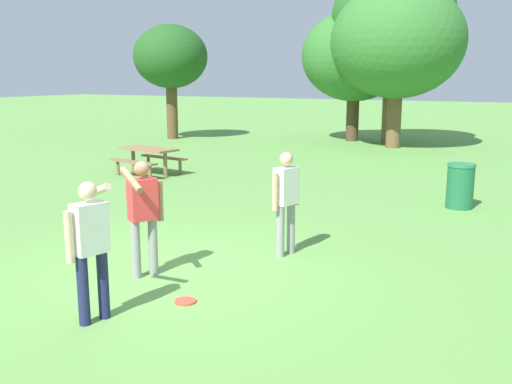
% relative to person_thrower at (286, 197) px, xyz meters
% --- Properties ---
extents(ground_plane, '(120.00, 120.00, 0.00)m').
position_rel_person_thrower_xyz_m(ground_plane, '(-1.20, -1.57, -0.94)').
color(ground_plane, '#609947').
extents(person_thrower, '(0.31, 0.59, 1.64)m').
position_rel_person_thrower_xyz_m(person_thrower, '(0.00, 0.00, 0.00)').
color(person_thrower, gray).
rests_on(person_thrower, ground).
extents(person_catcher, '(0.64, 0.74, 1.64)m').
position_rel_person_thrower_xyz_m(person_catcher, '(-0.90, -3.31, 0.02)').
color(person_catcher, '#1E234C').
rests_on(person_catcher, ground).
extents(person_bystander, '(0.58, 0.81, 1.64)m').
position_rel_person_thrower_xyz_m(person_bystander, '(-1.33, -1.82, 0.02)').
color(person_bystander, gray).
rests_on(person_bystander, ground).
extents(frisbee, '(0.27, 0.27, 0.03)m').
position_rel_person_thrower_xyz_m(frisbee, '(-0.29, -2.36, -0.93)').
color(frisbee, '#E04733').
rests_on(frisbee, ground).
extents(picnic_table_near, '(1.91, 1.68, 0.77)m').
position_rel_person_thrower_xyz_m(picnic_table_near, '(-6.60, 4.99, -0.38)').
color(picnic_table_near, olive).
rests_on(picnic_table_near, ground).
extents(trash_can_beside_table, '(0.59, 0.59, 0.96)m').
position_rel_person_thrower_xyz_m(trash_can_beside_table, '(1.92, 4.71, -0.46)').
color(trash_can_beside_table, '#1E663D').
rests_on(trash_can_beside_table, ground).
extents(tree_tall_left, '(3.24, 3.24, 4.99)m').
position_rel_person_thrower_xyz_m(tree_tall_left, '(-11.72, 13.21, 2.62)').
color(tree_tall_left, brown).
rests_on(tree_tall_left, ground).
extents(tree_broad_center, '(4.48, 4.48, 5.51)m').
position_rel_person_thrower_xyz_m(tree_broad_center, '(-4.29, 16.14, 2.64)').
color(tree_broad_center, '#4C3823').
rests_on(tree_broad_center, ground).
extents(tree_far_right, '(4.94, 4.94, 7.23)m').
position_rel_person_thrower_xyz_m(tree_far_right, '(-2.66, 15.97, 4.15)').
color(tree_far_right, brown).
rests_on(tree_far_right, ground).
extents(tree_slender_mid, '(5.09, 5.09, 6.24)m').
position_rel_person_thrower_xyz_m(tree_slender_mid, '(-2.08, 14.54, 3.11)').
color(tree_slender_mid, brown).
rests_on(tree_slender_mid, ground).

